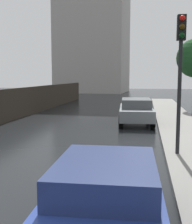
# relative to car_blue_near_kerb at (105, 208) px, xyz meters

# --- Properties ---
(car_blue_near_kerb) EXTENTS (1.82, 4.41, 1.36)m
(car_blue_near_kerb) POSITION_rel_car_blue_near_kerb_xyz_m (0.00, 0.00, 0.00)
(car_blue_near_kerb) COLOR navy
(car_blue_near_kerb) RESTS_ON ground
(car_grey_mid_road) EXTENTS (2.05, 4.57, 1.37)m
(car_grey_mid_road) POSITION_rel_car_blue_near_kerb_xyz_m (0.03, 12.22, 0.01)
(car_grey_mid_road) COLOR slate
(car_grey_mid_road) RESTS_ON ground
(traffic_light) EXTENTS (0.26, 0.39, 4.26)m
(traffic_light) POSITION_rel_car_blue_near_kerb_xyz_m (1.56, 5.47, 2.38)
(traffic_light) COLOR black
(traffic_light) RESTS_ON sidewalk_strip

